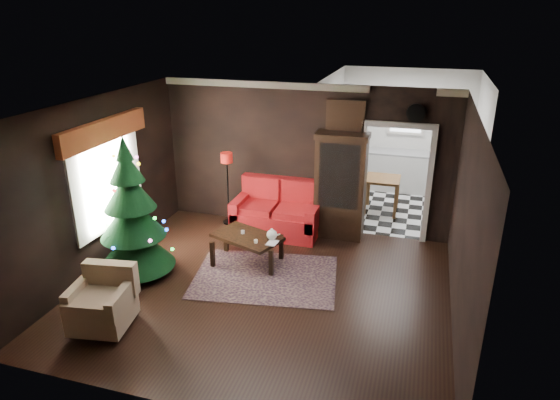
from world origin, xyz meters
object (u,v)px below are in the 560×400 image
(coffee_table, at_px, (247,249))
(kitchen_table, at_px, (382,195))
(floor_lamp, at_px, (228,189))
(christmas_tree, at_px, (131,213))
(teapot, at_px, (272,234))
(armchair, at_px, (101,298))
(loveseat, at_px, (277,209))
(curio_cabinet, at_px, (340,188))
(wall_clock, at_px, (416,113))

(coffee_table, xyz_separation_m, kitchen_table, (1.93, 2.95, 0.11))
(floor_lamp, relative_size, kitchen_table, 1.89)
(floor_lamp, height_order, coffee_table, floor_lamp)
(christmas_tree, height_order, teapot, christmas_tree)
(christmas_tree, bearing_deg, armchair, -75.25)
(loveseat, height_order, teapot, loveseat)
(floor_lamp, distance_m, teapot, 1.80)
(curio_cabinet, height_order, kitchen_table, curio_cabinet)
(christmas_tree, bearing_deg, coffee_table, 26.95)
(armchair, distance_m, kitchen_table, 6.10)
(armchair, relative_size, wall_clock, 2.44)
(teapot, height_order, kitchen_table, kitchen_table)
(floor_lamp, bearing_deg, kitchen_table, 32.09)
(armchair, height_order, kitchen_table, armchair)
(floor_lamp, distance_m, armchair, 3.53)
(armchair, bearing_deg, loveseat, 60.07)
(floor_lamp, distance_m, kitchen_table, 3.29)
(curio_cabinet, distance_m, coffee_table, 2.10)
(loveseat, relative_size, armchair, 2.17)
(armchair, bearing_deg, kitchen_table, 49.72)
(kitchen_table, bearing_deg, floor_lamp, -147.91)
(curio_cabinet, bearing_deg, kitchen_table, 65.56)
(christmas_tree, relative_size, coffee_table, 2.10)
(christmas_tree, bearing_deg, curio_cabinet, 38.96)
(armchair, bearing_deg, teapot, 44.14)
(armchair, bearing_deg, wall_clock, 37.83)
(teapot, bearing_deg, christmas_tree, -159.02)
(loveseat, relative_size, kitchen_table, 2.27)
(coffee_table, bearing_deg, curio_cabinet, 49.86)
(armchair, height_order, coffee_table, armchair)
(curio_cabinet, distance_m, kitchen_table, 1.67)
(teapot, bearing_deg, coffee_table, 176.04)
(christmas_tree, bearing_deg, kitchen_table, 46.78)
(loveseat, xyz_separation_m, christmas_tree, (-1.74, -2.12, 0.55))
(armchair, xyz_separation_m, wall_clock, (3.71, 3.96, 1.92))
(floor_lamp, height_order, christmas_tree, christmas_tree)
(kitchen_table, bearing_deg, coffee_table, -123.21)
(curio_cabinet, xyz_separation_m, teapot, (-0.84, -1.55, -0.35))
(curio_cabinet, xyz_separation_m, wall_clock, (1.20, 0.18, 1.43))
(teapot, bearing_deg, kitchen_table, 63.49)
(loveseat, bearing_deg, christmas_tree, -129.41)
(loveseat, xyz_separation_m, curio_cabinet, (1.15, 0.22, 0.45))
(coffee_table, relative_size, wall_clock, 3.47)
(curio_cabinet, relative_size, christmas_tree, 0.81)
(loveseat, distance_m, kitchen_table, 2.45)
(christmas_tree, xyz_separation_m, wall_clock, (4.09, 2.52, 1.33))
(floor_lamp, xyz_separation_m, armchair, (-0.40, -3.48, -0.37))
(armchair, height_order, teapot, armchair)
(coffee_table, height_order, wall_clock, wall_clock)
(christmas_tree, xyz_separation_m, teapot, (2.05, 0.79, -0.45))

